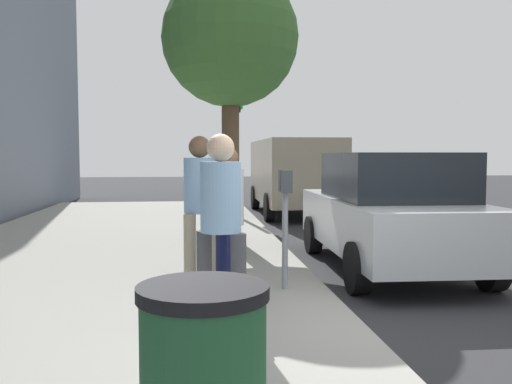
% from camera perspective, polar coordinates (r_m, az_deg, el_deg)
% --- Properties ---
extents(ground_plane, '(80.00, 80.00, 0.00)m').
position_cam_1_polar(ground_plane, '(5.40, 11.30, -14.90)').
color(ground_plane, '#2B2B2D').
rests_on(ground_plane, ground).
extents(sidewalk_slab, '(28.00, 6.00, 0.15)m').
position_cam_1_polar(sidewalk_slab, '(5.32, -22.34, -14.55)').
color(sidewalk_slab, gray).
rests_on(sidewalk_slab, ground_plane).
extents(parking_meter, '(0.36, 0.12, 1.41)m').
position_cam_1_polar(parking_meter, '(6.37, 3.09, -1.22)').
color(parking_meter, gray).
rests_on(parking_meter, sidewalk_slab).
extents(pedestrian_at_meter, '(0.50, 0.37, 1.68)m').
position_cam_1_polar(pedestrian_at_meter, '(6.11, -3.01, -1.82)').
color(pedestrian_at_meter, '#191E4C').
rests_on(pedestrian_at_meter, sidewalk_slab).
extents(pedestrian_bystander, '(0.39, 0.47, 1.79)m').
position_cam_1_polar(pedestrian_bystander, '(5.17, -3.73, -1.95)').
color(pedestrian_bystander, '#47474C').
rests_on(pedestrian_bystander, sidewalk_slab).
extents(parking_officer, '(0.45, 0.41, 1.82)m').
position_cam_1_polar(parking_officer, '(6.77, -5.93, -0.35)').
color(parking_officer, tan).
rests_on(parking_officer, sidewalk_slab).
extents(parked_sedan_near, '(4.45, 2.07, 1.77)m').
position_cam_1_polar(parked_sedan_near, '(8.40, 13.89, -1.96)').
color(parked_sedan_near, silver).
rests_on(parked_sedan_near, ground_plane).
extents(parked_van_far, '(5.21, 2.15, 2.18)m').
position_cam_1_polar(parked_van_far, '(15.97, 3.96, 2.14)').
color(parked_van_far, gray).
rests_on(parked_van_far, ground_plane).
extents(street_tree, '(2.47, 2.47, 4.94)m').
position_cam_1_polar(street_tree, '(10.14, -2.74, 15.68)').
color(street_tree, brown).
rests_on(street_tree, sidewalk_slab).
extents(traffic_signal, '(0.24, 0.44, 3.60)m').
position_cam_1_polar(traffic_signal, '(14.98, -2.43, 7.08)').
color(traffic_signal, black).
rests_on(traffic_signal, sidewalk_slab).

